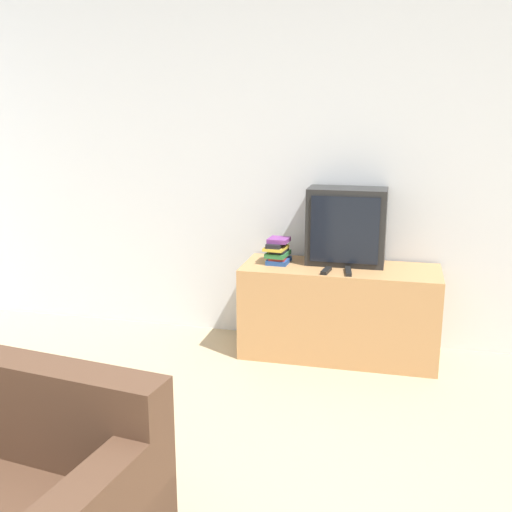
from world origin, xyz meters
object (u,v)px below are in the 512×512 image
at_px(remote_on_stand, 348,271).
at_px(remote_secondary, 326,271).
at_px(book_stack, 278,251).
at_px(television, 346,226).
at_px(tv_stand, 339,311).

bearing_deg(remote_on_stand, remote_secondary, -171.23).
bearing_deg(book_stack, remote_on_stand, -16.63).
bearing_deg(remote_on_stand, television, 99.80).
xyz_separation_m(remote_on_stand, remote_secondary, (-0.14, -0.02, 0.00)).
bearing_deg(book_stack, television, 12.09).
bearing_deg(remote_secondary, television, 69.89).
relative_size(book_stack, remote_on_stand, 1.17).
xyz_separation_m(television, remote_on_stand, (0.04, -0.25, -0.26)).
bearing_deg(tv_stand, remote_on_stand, -65.33).
distance_m(tv_stand, remote_on_stand, 0.37).
bearing_deg(remote_on_stand, book_stack, 163.37).
xyz_separation_m(tv_stand, remote_on_stand, (0.06, -0.14, 0.34)).
bearing_deg(television, book_stack, -167.91).
distance_m(television, remote_secondary, 0.39).
bearing_deg(remote_secondary, book_stack, 154.50).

